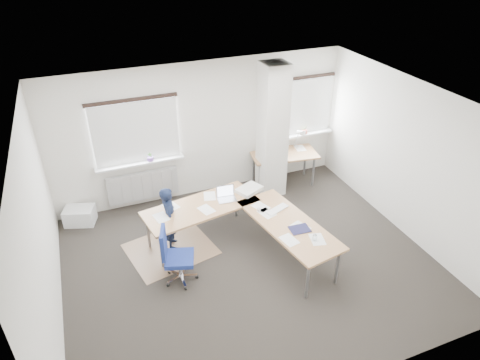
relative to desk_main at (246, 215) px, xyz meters
name	(u,v)px	position (x,y,z in m)	size (l,w,h in m)	color
ground	(249,263)	(-0.10, -0.41, -0.69)	(6.00, 6.00, 0.00)	#292421
room_shell	(250,159)	(0.08, 0.04, 1.05)	(6.04, 5.04, 2.82)	silver
floor_mat	(171,249)	(-1.26, 0.43, -0.69)	(1.41, 1.20, 0.01)	#856448
white_crate	(80,216)	(-2.67, 1.84, -0.53)	(0.55, 0.38, 0.33)	white
desk_main	(246,215)	(0.00, 0.00, 0.00)	(2.82, 2.63, 0.96)	#9E7044
desk_side	(284,155)	(1.61, 1.75, -0.01)	(1.49, 0.90, 1.22)	#9E7044
task_chair	(178,266)	(-1.31, -0.36, -0.41)	(0.57, 0.56, 1.01)	navy
person	(170,218)	(-1.20, 0.52, -0.09)	(0.44, 0.29, 1.20)	black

